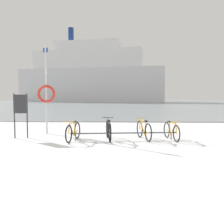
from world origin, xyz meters
TOP-DOWN VIEW (x-y plane):
  - ground at (0.00, 53.90)m, footprint 80.00×132.00m
  - bike_rack at (0.86, 3.42)m, footprint 4.08×0.48m
  - bicycle_0 at (-1.07, 3.28)m, footprint 0.46×1.60m
  - bicycle_1 at (0.26, 3.46)m, footprint 0.46×1.78m
  - bicycle_2 at (1.63, 3.64)m, footprint 0.55×1.66m
  - bicycle_3 at (2.70, 3.60)m, footprint 0.46×1.62m
  - info_sign at (-3.29, 3.80)m, footprint 0.55×0.11m
  - rescue_post at (-2.61, 5.05)m, footprint 0.82×0.12m
  - ferry_ship at (-7.93, 66.74)m, footprint 43.26×16.32m

SIDE VIEW (x-z plane):
  - ground at x=0.00m, z-range -0.08..0.00m
  - bike_rack at x=0.86m, z-range 0.12..0.42m
  - bicycle_3 at x=2.70m, z-range -0.03..0.72m
  - bicycle_0 at x=-1.07m, z-range -0.04..0.73m
  - bicycle_2 at x=1.63m, z-range -0.04..0.77m
  - bicycle_1 at x=0.26m, z-range -0.04..0.80m
  - info_sign at x=-3.29m, z-range 0.31..2.11m
  - rescue_post at x=-2.61m, z-range -0.11..3.87m
  - ferry_ship at x=-7.93m, z-range -3.60..18.29m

